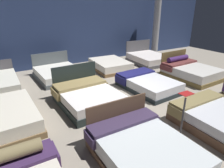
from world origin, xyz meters
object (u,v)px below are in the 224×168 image
Objects in this scene: bed_9 at (59,73)px; price_sign at (182,121)px; bed_11 at (148,58)px; bed_7 at (190,71)px; support_pillar at (156,25)px; bed_1 at (144,150)px; bed_5 at (87,96)px; bed_2 at (219,119)px; bed_10 at (110,65)px; bed_4 at (2,118)px; bed_6 at (148,83)px.

price_sign is at bearing -80.19° from bed_9.
price_sign is (-3.52, -5.21, 0.20)m from bed_11.
price_sign is (1.19, -5.29, 0.22)m from bed_9.
bed_11 is at bearing 55.99° from price_sign.
bed_7 is 4.35m from price_sign.
bed_11 is 2.36m from support_pillar.
price_sign reaches higher than bed_7.
bed_5 is (0.05, 2.69, 0.01)m from bed_1.
bed_5 reaches higher than bed_7.
bed_5 reaches higher than bed_2.
bed_9 reaches higher than bed_10.
bed_9 is (-4.68, 2.70, -0.07)m from bed_7.
price_sign is (-1.13, 0.18, 0.20)m from bed_2.
bed_1 is 1.86× the size of price_sign.
bed_2 is 1.75× the size of price_sign.
bed_2 is 7.70m from support_pillar.
support_pillar is at bearing 67.00° from bed_7.
bed_2 is 0.96× the size of bed_5.
bed_4 is at bearing -155.92° from bed_11.
bed_7 is (4.62, 0.03, 0.02)m from bed_5.
bed_11 is at bearing -3.78° from bed_9.
bed_7 is at bearing -110.98° from support_pillar.
bed_9 is at bearing 89.15° from bed_5.
bed_7 is 5.40m from bed_9.
bed_9 is at bearing 90.56° from bed_1.
bed_9 is at bearing 128.02° from bed_6.
bed_6 is 3.64m from bed_9.
bed_9 is at bearing -177.96° from bed_11.
bed_11 is (2.31, 2.66, 0.02)m from bed_6.
bed_5 is 2.73m from bed_9.
bed_2 is 0.92× the size of bed_7.
bed_9 is (-0.02, 5.42, -0.04)m from bed_1.
bed_6 is at bearing 64.71° from price_sign.
bed_11 is (4.69, 5.35, -0.02)m from bed_1.
bed_9 is 1.84× the size of price_sign.
bed_2 reaches higher than bed_10.
bed_9 reaches higher than bed_4.
bed_10 is at bearing -177.03° from bed_11.
bed_7 reaches higher than bed_4.
bed_2 is 1.16m from price_sign.
support_pillar is at bearing 42.30° from bed_6.
bed_6 is 0.62× the size of support_pillar.
bed_1 is 5.40m from bed_7.
bed_10 is at bearing 128.93° from bed_7.
bed_2 is 0.88× the size of bed_6.
bed_6 is (0.08, 2.73, -0.02)m from bed_2.
bed_4 is 1.08× the size of bed_5.
bed_2 is at bearing -132.47° from bed_7.
bed_5 reaches higher than bed_1.
bed_6 is at bearing 48.82° from bed_1.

